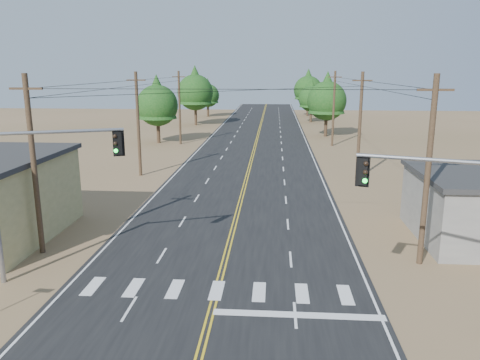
{
  "coord_description": "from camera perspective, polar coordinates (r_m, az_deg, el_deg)",
  "views": [
    {
      "loc": [
        2.59,
        -12.12,
        10.18
      ],
      "look_at": [
        0.51,
        16.0,
        3.5
      ],
      "focal_mm": 35.0,
      "sensor_mm": 36.0,
      "label": 1
    }
  ],
  "objects": [
    {
      "name": "tree_right_far",
      "position": [
        106.45,
        8.3,
        11.14
      ],
      "size": [
        6.24,
        6.24,
        10.4
      ],
      "color": "#3F2D1E",
      "rests_on": "ground"
    },
    {
      "name": "signal_mast_left",
      "position": [
        24.41,
        -23.93,
        0.09
      ],
      "size": [
        5.84,
        2.51,
        7.5
      ],
      "rotation": [
        0.0,
        0.0,
        0.38
      ],
      "color": "gray",
      "rests_on": "ground"
    },
    {
      "name": "tree_left_mid",
      "position": [
        88.22,
        -5.49,
        11.02
      ],
      "size": [
        6.59,
        6.59,
        10.98
      ],
      "color": "#3F2D1E",
      "rests_on": "ground"
    },
    {
      "name": "tree_left_far",
      "position": [
        104.24,
        -3.96,
        10.52
      ],
      "size": [
        5.03,
        5.03,
        8.38
      ],
      "color": "#3F2D1E",
      "rests_on": "ground"
    },
    {
      "name": "signal_mast_right",
      "position": [
        19.24,
        24.86,
        -4.27
      ],
      "size": [
        5.18,
        1.83,
        7.11
      ],
      "rotation": [
        0.0,
        0.0,
        -0.31
      ],
      "color": "gray",
      "rests_on": "ground"
    },
    {
      "name": "tree_right_near",
      "position": [
        73.88,
        10.56,
        9.95
      ],
      "size": [
        5.99,
        5.99,
        9.98
      ],
      "color": "#3F2D1E",
      "rests_on": "ground"
    },
    {
      "name": "utility_pole_left_far",
      "position": [
        65.64,
        -7.38,
        8.8
      ],
      "size": [
        1.8,
        0.3,
        10.0
      ],
      "color": "#4C3826",
      "rests_on": "ground"
    },
    {
      "name": "road",
      "position": [
        43.41,
        0.69,
        -0.22
      ],
      "size": [
        15.0,
        200.0,
        0.02
      ],
      "primitive_type": "cube",
      "color": "black",
      "rests_on": "ground"
    },
    {
      "name": "utility_pole_left_mid",
      "position": [
        46.3,
        -12.31,
        6.75
      ],
      "size": [
        1.8,
        0.3,
        10.0
      ],
      "color": "#4C3826",
      "rests_on": "ground"
    },
    {
      "name": "tree_left_near",
      "position": [
        67.06,
        -10.07,
        9.44
      ],
      "size": [
        5.75,
        5.75,
        9.58
      ],
      "color": "#3F2D1E",
      "rests_on": "ground"
    },
    {
      "name": "tree_right_mid",
      "position": [
        93.98,
        8.7,
        10.08
      ],
      "size": [
        4.99,
        4.99,
        8.32
      ],
      "color": "#3F2D1E",
      "rests_on": "ground"
    },
    {
      "name": "utility_pole_right_near",
      "position": [
        25.89,
        21.93,
        1.07
      ],
      "size": [
        1.8,
        0.3,
        10.0
      ],
      "color": "#4C3826",
      "rests_on": "ground"
    },
    {
      "name": "utility_pole_right_far",
      "position": [
        64.81,
        11.35,
        8.59
      ],
      "size": [
        1.8,
        0.3,
        10.0
      ],
      "color": "#4C3826",
      "rests_on": "ground"
    },
    {
      "name": "utility_pole_left_near",
      "position": [
        27.91,
        -23.84,
        1.73
      ],
      "size": [
        1.8,
        0.3,
        10.0
      ],
      "color": "#4C3826",
      "rests_on": "ground"
    },
    {
      "name": "utility_pole_right_mid",
      "position": [
        45.11,
        14.39,
        6.47
      ],
      "size": [
        1.8,
        0.3,
        10.0
      ],
      "color": "#4C3826",
      "rests_on": "ground"
    }
  ]
}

